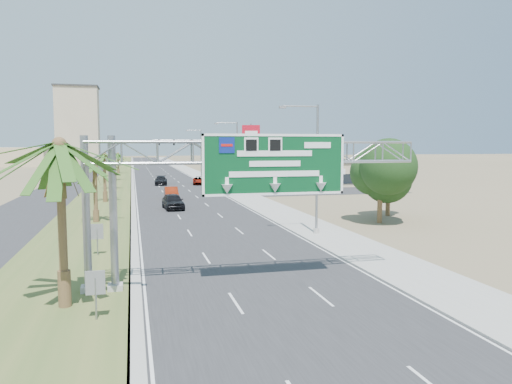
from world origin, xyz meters
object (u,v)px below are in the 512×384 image
object	(u,v)px
signal_mast	(200,157)
car_far	(161,181)
car_mid_lane	(171,193)
car_left_lane	(173,201)
store_building	(304,174)
palm_near	(59,146)
pole_sign_red_near	(251,139)
car_right_lane	(200,181)
pole_sign_red_far	(233,144)
sign_gantry	(242,163)
pole_sign_blue	(241,156)

from	to	relation	value
signal_mast	car_far	world-z (taller)	signal_mast
signal_mast	car_mid_lane	bearing A→B (deg)	-107.13
car_left_lane	signal_mast	bearing A→B (deg)	73.02
store_building	palm_near	bearing A→B (deg)	-118.28
car_mid_lane	pole_sign_red_near	world-z (taller)	pole_sign_red_near
car_mid_lane	car_far	bearing A→B (deg)	91.01
signal_mast	car_mid_lane	size ratio (longest dim) A/B	2.19
palm_near	pole_sign_red_near	xyz separation A→B (m)	(18.56, 43.70, 0.82)
car_right_lane	pole_sign_red_near	size ratio (longest dim) A/B	0.51
pole_sign_red_far	car_far	bearing A→B (deg)	-175.07
car_mid_lane	pole_sign_red_far	bearing A→B (deg)	62.66
sign_gantry	pole_sign_red_far	xyz separation A→B (m)	(12.55, 64.48, 0.96)
car_left_lane	car_mid_lane	distance (m)	10.31
car_left_lane	car_right_lane	size ratio (longest dim) A/B	1.00
car_right_lane	pole_sign_blue	xyz separation A→B (m)	(6.12, -6.01, 4.41)
sign_gantry	pole_sign_red_far	size ratio (longest dim) A/B	1.89
palm_near	pole_sign_blue	world-z (taller)	palm_near
signal_mast	car_left_lane	bearing A→B (deg)	-102.81
car_far	pole_sign_red_far	world-z (taller)	pole_sign_red_far
palm_near	store_building	distance (m)	66.04
car_far	pole_sign_blue	xyz separation A→B (m)	(12.69, -6.97, 4.35)
pole_sign_red_near	pole_sign_blue	distance (m)	14.97
palm_near	store_building	size ratio (longest dim) A/B	0.46
car_far	pole_sign_blue	size ratio (longest dim) A/B	0.73
signal_mast	pole_sign_red_far	world-z (taller)	pole_sign_red_far
car_mid_lane	pole_sign_red_near	xyz separation A→B (m)	(10.86, 1.38, 6.97)
car_mid_lane	pole_sign_red_far	size ratio (longest dim) A/B	0.53
store_building	car_right_lane	distance (m)	18.13
car_left_lane	pole_sign_red_far	world-z (taller)	pole_sign_red_far
sign_gantry	car_left_lane	distance (m)	30.57
car_right_lane	pole_sign_red_near	world-z (taller)	pole_sign_red_near
car_right_lane	palm_near	bearing A→B (deg)	-95.69
sign_gantry	pole_sign_red_near	bearing A→B (deg)	75.99
store_building	pole_sign_red_near	size ratio (longest dim) A/B	1.84
car_left_lane	car_far	bearing A→B (deg)	84.82
car_mid_lane	car_right_lane	world-z (taller)	car_mid_lane
car_far	signal_mast	bearing A→B (deg)	-7.63
car_left_lane	car_right_lane	xyz separation A→B (m)	(7.15, 32.30, -0.16)
sign_gantry	car_left_lane	size ratio (longest dim) A/B	3.38
sign_gantry	store_building	size ratio (longest dim) A/B	0.93
car_left_lane	pole_sign_red_far	xyz separation A→B (m)	(13.58, 34.38, 6.17)
store_building	car_right_lane	bearing A→B (deg)	159.51
signal_mast	sign_gantry	bearing A→B (deg)	-95.74
sign_gantry	pole_sign_blue	xyz separation A→B (m)	(12.24, 56.39, -0.96)
car_right_lane	car_far	size ratio (longest dim) A/B	0.96
pole_sign_blue	pole_sign_red_far	size ratio (longest dim) A/B	0.79
signal_mast	pole_sign_blue	size ratio (longest dim) A/B	1.46
sign_gantry	car_far	bearing A→B (deg)	90.40
car_far	pole_sign_red_far	bearing A→B (deg)	8.42
pole_sign_red_near	pole_sign_blue	world-z (taller)	pole_sign_red_near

